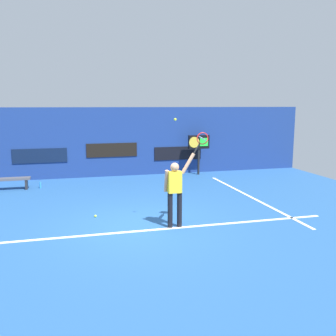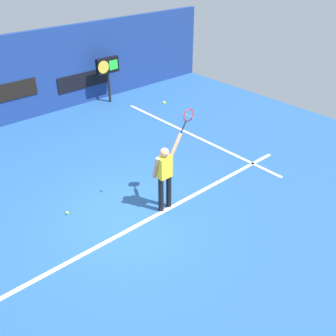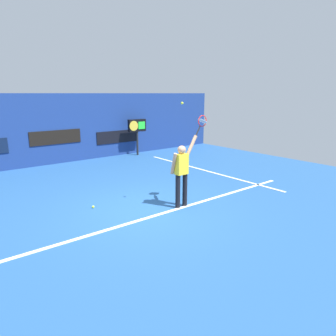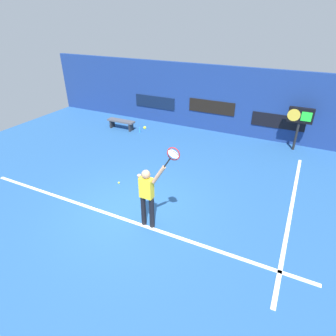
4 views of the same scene
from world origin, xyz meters
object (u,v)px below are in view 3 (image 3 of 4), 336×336
at_px(tennis_racket, 202,122).
at_px(scoreboard_clock, 137,127).
at_px(tennis_ball, 182,103).
at_px(tennis_player, 182,171).
at_px(spare_ball, 93,207).

xyz_separation_m(tennis_racket, scoreboard_clock, (2.32, 6.84, -0.87)).
bearing_deg(scoreboard_clock, tennis_ball, -113.83).
bearing_deg(scoreboard_clock, tennis_racket, -108.70).
height_order(tennis_player, tennis_racket, tennis_racket).
xyz_separation_m(tennis_ball, spare_ball, (-1.94, 1.39, -2.74)).
bearing_deg(tennis_ball, scoreboard_clock, 66.17).
relative_size(tennis_player, spare_ball, 28.38).
xyz_separation_m(tennis_racket, spare_ball, (-2.64, 1.40, -2.22)).
relative_size(tennis_racket, scoreboard_clock, 0.34).
xyz_separation_m(scoreboard_clock, spare_ball, (-4.95, -5.44, -1.36)).
distance_m(tennis_racket, tennis_ball, 0.87).
distance_m(tennis_ball, spare_ball, 3.63).
height_order(tennis_ball, scoreboard_clock, tennis_ball).
relative_size(tennis_ball, spare_ball, 1.00).
distance_m(tennis_ball, scoreboard_clock, 7.59).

